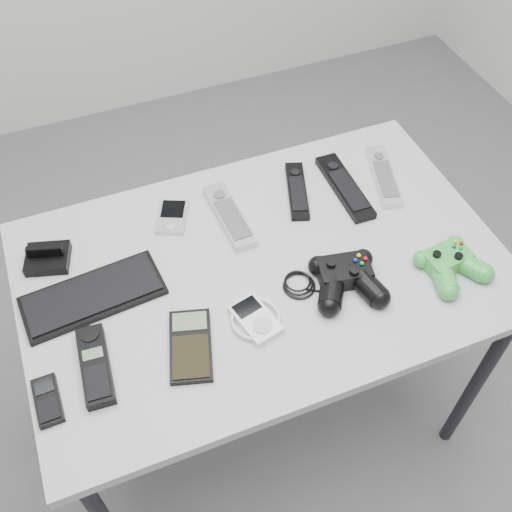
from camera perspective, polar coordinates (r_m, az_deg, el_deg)
name	(u,v)px	position (r m, az deg, el deg)	size (l,w,h in m)	color
floor	(252,442)	(1.88, -0.34, -17.31)	(3.50, 3.50, 0.00)	slate
desk	(263,282)	(1.37, 0.69, -2.47)	(1.06, 0.68, 0.71)	#AFAEB1
pda_keyboard	(93,295)	(1.31, -15.27, -3.62)	(0.29, 0.12, 0.02)	black
dock_bracket	(46,255)	(1.39, -19.35, 0.12)	(0.09, 0.08, 0.05)	black
pda	(172,217)	(1.42, -8.00, 3.73)	(0.07, 0.10, 0.02)	#B8B8C0
remote_silver_a	(229,215)	(1.41, -2.55, 3.93)	(0.05, 0.21, 0.02)	#B8B8C0
remote_black_a	(297,190)	(1.47, 3.93, 6.26)	(0.04, 0.19, 0.02)	black
remote_black_b	(345,186)	(1.49, 8.45, 6.57)	(0.06, 0.23, 0.02)	black
remote_silver_b	(384,175)	(1.54, 12.06, 7.51)	(0.05, 0.21, 0.02)	silver
mobile_phone	(47,400)	(1.20, -19.24, -12.85)	(0.05, 0.10, 0.02)	black
cordless_handset	(95,365)	(1.21, -15.07, -10.02)	(0.05, 0.17, 0.03)	black
calculator	(191,345)	(1.20, -6.25, -8.46)	(0.08, 0.16, 0.02)	black
mp3_player	(255,319)	(1.23, -0.06, -6.01)	(0.10, 0.11, 0.02)	silver
controller_black	(346,277)	(1.28, 8.61, -1.97)	(0.26, 0.17, 0.05)	black
controller_green	(451,263)	(1.36, 18.06, -0.61)	(0.14, 0.15, 0.05)	green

